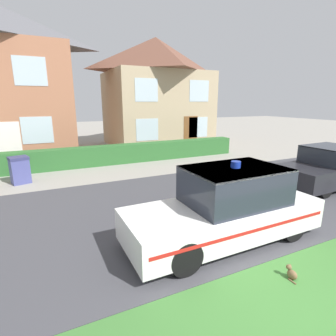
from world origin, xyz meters
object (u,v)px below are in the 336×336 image
Objects in this scene: police_car at (227,207)px; house_right at (156,92)px; wheelie_bin at (20,170)px; neighbour_car_near at (327,168)px; cat at (291,273)px.

house_right is at bearing -107.14° from police_car.
wheelie_bin is at bearing -57.19° from police_car.
wheelie_bin is at bearing -28.82° from neighbour_car_near.
house_right is (3.94, 13.13, 2.89)m from police_car.
police_car is 5.94m from neighbour_car_near.
neighbour_car_near is (5.74, 1.54, -0.09)m from police_car.
police_car is at bearing -72.55° from wheelie_bin.
neighbour_car_near is 11.40m from wheelie_bin.
wheelie_bin is at bearing -142.53° from house_right.
house_right is at bearing 21.66° from wheelie_bin.
house_right reaches higher than cat.
neighbour_car_near is (5.55, 3.15, 0.58)m from cat.
neighbour_car_near is 0.55× the size of house_right.
police_car is 0.62× the size of house_right.
police_car reaches higher than cat.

